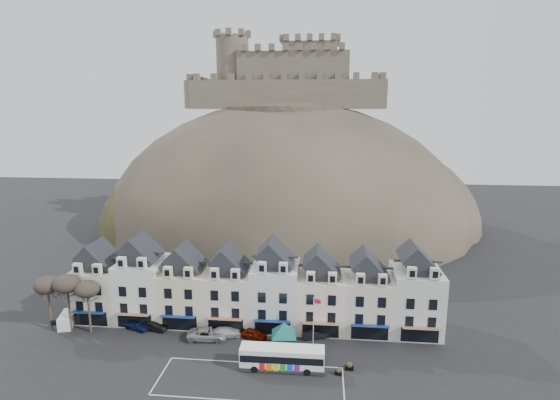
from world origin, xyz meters
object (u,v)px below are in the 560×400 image
Objects in this scene: bus_shelter at (284,329)px; white_van at (67,320)px; car_navy at (137,324)px; car_charcoal at (316,334)px; car_black at (153,325)px; car_silver at (207,334)px; car_maroon at (253,334)px; red_buoy at (318,354)px; flagpole at (314,318)px; car_white at (227,332)px; bus at (282,357)px.

bus_shelter is 33.16m from white_van.
car_navy is 26.23m from car_charcoal.
car_charcoal is at bearing -77.35° from car_black.
car_black is at bearing 72.30° from car_silver.
car_maroon is 8.77m from car_charcoal.
white_van is at bearing 73.61° from car_charcoal.
car_navy is 0.77× the size of car_silver.
red_buoy is 0.45× the size of car_navy.
car_navy is 2.54m from car_black.
red_buoy is at bearing 168.35° from car_charcoal.
white_van is (-36.77, 2.03, -3.09)m from flagpole.
white_van is at bearing 106.76° from car_maroon.
car_charcoal is (8.72, 0.96, -0.06)m from car_maroon.
car_silver is 2.75m from car_white.
car_black is at bearing 68.94° from car_white.
car_black is (-19.71, 7.93, -0.92)m from bus.
car_black is (13.30, 0.00, -0.24)m from white_van.
bus_shelter is 6.00m from car_maroon.
red_buoy is at bearing -82.59° from car_navy.
flagpole is 1.64× the size of car_black.
white_van is at bearing 171.19° from red_buoy.
bus_shelter reaches higher than car_white.
car_maroon is (6.40, 0.90, -0.10)m from car_silver.
car_white is 1.18× the size of car_maroon.
flagpole is 3.97m from car_charcoal.
car_silver is at bearing 163.67° from bus_shelter.
bus_shelter is at bearing 91.66° from bus.
car_maroon is (-9.20, 4.84, -0.30)m from red_buoy.
car_maroon is at bearing 79.91° from car_charcoal.
bus_shelter is at bearing -104.09° from car_maroon.
red_buoy is 0.45× the size of car_black.
red_buoy is 0.48× the size of car_maroon.
bus_shelter is 3.35× the size of red_buoy.
bus_shelter reaches higher than car_maroon.
bus_shelter is 9.32m from car_white.
car_white is at bearing 139.85° from bus.
bus is 5.42× the size of red_buoy.
car_white is (2.55, 1.03, -0.09)m from car_silver.
car_silver is at bearing 179.39° from flagpole.
flagpole is at bearing -96.02° from car_silver.
bus is 33.95m from white_van.
car_navy is at bearing 167.74° from red_buoy.
white_van is 1.04× the size of car_navy.
bus_shelter is 1.50× the size of car_black.
car_black reaches higher than car_charcoal.
flagpole is 26.29m from car_navy.
car_black reaches higher than car_white.
white_van is 36.99m from car_charcoal.
car_maroon reaches higher than car_charcoal.
bus is 21.27m from car_black.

